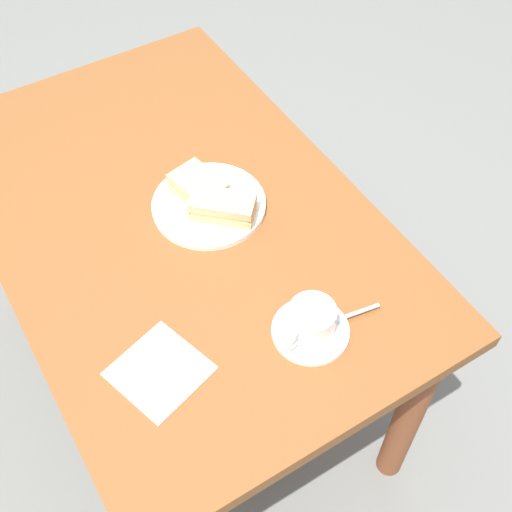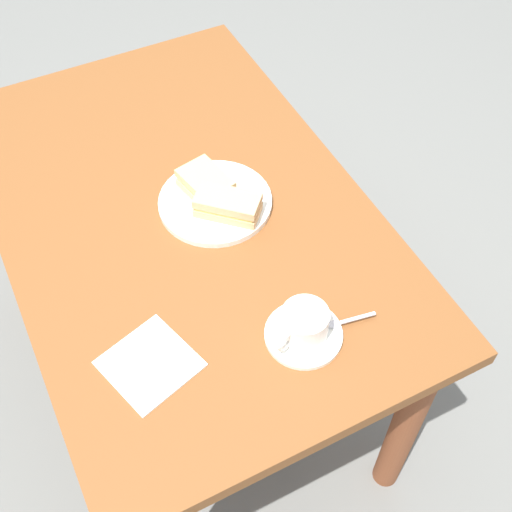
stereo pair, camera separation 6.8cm
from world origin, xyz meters
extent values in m
plane|color=slate|center=(0.00, 0.00, 0.00)|extent=(6.00, 6.00, 0.00)
cube|color=brown|center=(0.00, 0.00, 0.69)|extent=(1.19, 0.76, 0.04)
cylinder|color=brown|center=(-0.52, -0.31, 0.33)|extent=(0.07, 0.07, 0.67)
cylinder|color=brown|center=(0.52, -0.31, 0.33)|extent=(0.07, 0.07, 0.67)
cylinder|color=brown|center=(0.52, 0.31, 0.33)|extent=(0.07, 0.07, 0.67)
cylinder|color=white|center=(-0.02, -0.07, 0.71)|extent=(0.25, 0.25, 0.01)
cube|color=#DFBA7C|center=(0.01, -0.07, 0.73)|extent=(0.13, 0.10, 0.02)
cube|color=#D6BB79|center=(0.01, -0.07, 0.74)|extent=(0.12, 0.10, 0.01)
cube|color=#E0B97B|center=(0.01, -0.07, 0.76)|extent=(0.13, 0.10, 0.02)
cube|color=#E2B179|center=(-0.07, -0.08, 0.73)|extent=(0.14, 0.14, 0.02)
cube|color=#E3D26C|center=(-0.07, -0.08, 0.74)|extent=(0.13, 0.13, 0.01)
cube|color=#E0B27C|center=(-0.07, -0.08, 0.76)|extent=(0.14, 0.14, 0.02)
cylinder|color=white|center=(-0.40, -0.08, 0.71)|extent=(0.15, 0.15, 0.01)
cylinder|color=white|center=(-0.40, -0.08, 0.75)|extent=(0.09, 0.09, 0.07)
cylinder|color=#B3764B|center=(-0.40, -0.08, 0.78)|extent=(0.08, 0.08, 0.01)
torus|color=white|center=(-0.42, -0.03, 0.75)|extent=(0.02, 0.05, 0.05)
cube|color=silver|center=(-0.42, -0.18, 0.72)|extent=(0.02, 0.08, 0.00)
ellipsoid|color=silver|center=(-0.41, -0.14, 0.72)|extent=(0.02, 0.03, 0.01)
cube|color=white|center=(-0.33, 0.20, 0.71)|extent=(0.19, 0.19, 0.00)
camera|label=1|loc=(-0.91, 0.36, 1.78)|focal=46.96mm
camera|label=2|loc=(-0.95, 0.30, 1.78)|focal=46.96mm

